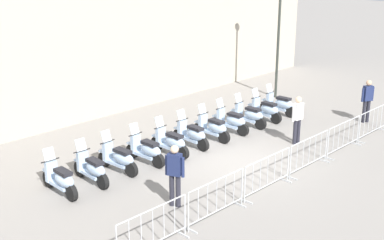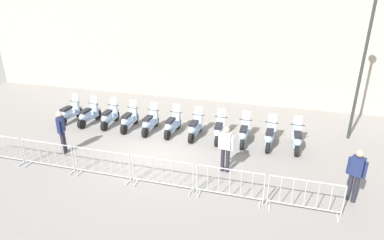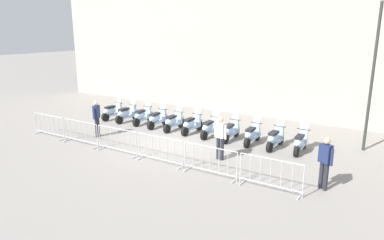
{
  "view_description": "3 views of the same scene",
  "coord_description": "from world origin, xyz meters",
  "px_view_note": "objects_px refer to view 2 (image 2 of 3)",
  "views": [
    {
      "loc": [
        -12.32,
        -9.96,
        6.49
      ],
      "look_at": [
        -0.33,
        1.62,
        1.13
      ],
      "focal_mm": 48.88,
      "sensor_mm": 36.0,
      "label": 1
    },
    {
      "loc": [
        4.45,
        -10.32,
        6.01
      ],
      "look_at": [
        0.93,
        1.87,
        0.82
      ],
      "focal_mm": 30.05,
      "sensor_mm": 36.0,
      "label": 2
    },
    {
      "loc": [
        8.74,
        -12.07,
        4.96
      ],
      "look_at": [
        0.35,
        1.41,
        0.84
      ],
      "focal_mm": 32.88,
      "sensor_mm": 36.0,
      "label": 3
    }
  ],
  "objects_px": {
    "motorcycle_6": "(195,128)",
    "officer_mid_plaza": "(226,146)",
    "barrier_segment_2": "(102,164)",
    "barrier_segment_3": "(162,174)",
    "motorcycle_3": "(129,120)",
    "barrier_segment_1": "(48,156)",
    "motorcycle_10": "(297,139)",
    "motorcycle_1": "(88,115)",
    "motorcycle_5": "(172,125)",
    "barrier_segment_5": "(305,196)",
    "motorcycle_7": "(219,131)",
    "motorcycle_2": "(109,117)",
    "officer_near_row_end": "(356,173)",
    "motorcycle_8": "(244,134)",
    "street_lamp": "(365,52)",
    "motorcycle_9": "(270,137)",
    "barrier_segment_4": "(230,185)",
    "motorcycle_0": "(69,113)",
    "motorcycle_4": "(150,123)"
  },
  "relations": [
    {
      "from": "barrier_segment_2",
      "to": "barrier_segment_3",
      "type": "bearing_deg",
      "value": 0.0
    },
    {
      "from": "barrier_segment_1",
      "to": "barrier_segment_3",
      "type": "distance_m",
      "value": 4.34
    },
    {
      "from": "motorcycle_3",
      "to": "motorcycle_5",
      "type": "height_order",
      "value": "same"
    },
    {
      "from": "motorcycle_0",
      "to": "motorcycle_6",
      "type": "xyz_separation_m",
      "value": [
        6.32,
        -0.05,
        0.0
      ]
    },
    {
      "from": "motorcycle_0",
      "to": "motorcycle_7",
      "type": "distance_m",
      "value": 7.38
    },
    {
      "from": "motorcycle_7",
      "to": "motorcycle_10",
      "type": "bearing_deg",
      "value": 0.17
    },
    {
      "from": "motorcycle_6",
      "to": "barrier_segment_1",
      "type": "relative_size",
      "value": 0.83
    },
    {
      "from": "motorcycle_5",
      "to": "officer_near_row_end",
      "type": "bearing_deg",
      "value": -23.99
    },
    {
      "from": "motorcycle_0",
      "to": "motorcycle_3",
      "type": "relative_size",
      "value": 1.0
    },
    {
      "from": "motorcycle_10",
      "to": "motorcycle_3",
      "type": "bearing_deg",
      "value": 179.98
    },
    {
      "from": "motorcycle_5",
      "to": "motorcycle_8",
      "type": "height_order",
      "value": "same"
    },
    {
      "from": "motorcycle_6",
      "to": "officer_near_row_end",
      "type": "xyz_separation_m",
      "value": [
        5.78,
        -3.01,
        0.53
      ]
    },
    {
      "from": "motorcycle_2",
      "to": "officer_near_row_end",
      "type": "relative_size",
      "value": 1.0
    },
    {
      "from": "motorcycle_0",
      "to": "barrier_segment_1",
      "type": "bearing_deg",
      "value": -63.39
    },
    {
      "from": "motorcycle_4",
      "to": "motorcycle_5",
      "type": "distance_m",
      "value": 1.05
    },
    {
      "from": "motorcycle_0",
      "to": "motorcycle_6",
      "type": "bearing_deg",
      "value": -0.43
    },
    {
      "from": "motorcycle_2",
      "to": "motorcycle_7",
      "type": "bearing_deg",
      "value": -1.04
    },
    {
      "from": "motorcycle_1",
      "to": "barrier_segment_5",
      "type": "height_order",
      "value": "motorcycle_1"
    },
    {
      "from": "motorcycle_8",
      "to": "motorcycle_3",
      "type": "bearing_deg",
      "value": 179.56
    },
    {
      "from": "motorcycle_9",
      "to": "barrier_segment_2",
      "type": "relative_size",
      "value": 0.83
    },
    {
      "from": "motorcycle_6",
      "to": "officer_mid_plaza",
      "type": "xyz_separation_m",
      "value": [
        1.77,
        -2.39,
        0.53
      ]
    },
    {
      "from": "motorcycle_2",
      "to": "barrier_segment_3",
      "type": "bearing_deg",
      "value": -43.97
    },
    {
      "from": "street_lamp",
      "to": "motorcycle_4",
      "type": "bearing_deg",
      "value": -168.06
    },
    {
      "from": "motorcycle_1",
      "to": "barrier_segment_4",
      "type": "relative_size",
      "value": 0.83
    },
    {
      "from": "motorcycle_1",
      "to": "street_lamp",
      "type": "relative_size",
      "value": 0.28
    },
    {
      "from": "officer_near_row_end",
      "to": "motorcycle_9",
      "type": "bearing_deg",
      "value": 131.19
    },
    {
      "from": "motorcycle_2",
      "to": "motorcycle_6",
      "type": "distance_m",
      "value": 4.21
    },
    {
      "from": "motorcycle_8",
      "to": "barrier_segment_3",
      "type": "bearing_deg",
      "value": -117.62
    },
    {
      "from": "motorcycle_9",
      "to": "motorcycle_2",
      "type": "bearing_deg",
      "value": 178.99
    },
    {
      "from": "officer_mid_plaza",
      "to": "motorcycle_7",
      "type": "bearing_deg",
      "value": 106.53
    },
    {
      "from": "motorcycle_5",
      "to": "officer_mid_plaza",
      "type": "distance_m",
      "value": 3.76
    },
    {
      "from": "motorcycle_0",
      "to": "barrier_segment_2",
      "type": "xyz_separation_m",
      "value": [
        4.18,
        -4.02,
        0.07
      ]
    },
    {
      "from": "motorcycle_3",
      "to": "barrier_segment_1",
      "type": "bearing_deg",
      "value": -106.02
    },
    {
      "from": "motorcycle_8",
      "to": "barrier_segment_4",
      "type": "height_order",
      "value": "motorcycle_8"
    },
    {
      "from": "barrier_segment_2",
      "to": "officer_mid_plaza",
      "type": "distance_m",
      "value": 4.24
    },
    {
      "from": "barrier_segment_4",
      "to": "officer_mid_plaza",
      "type": "xyz_separation_m",
      "value": [
        -0.43,
        1.58,
        0.46
      ]
    },
    {
      "from": "barrier_segment_1",
      "to": "officer_near_row_end",
      "type": "bearing_deg",
      "value": 5.44
    },
    {
      "from": "motorcycle_2",
      "to": "motorcycle_7",
      "type": "xyz_separation_m",
      "value": [
        5.26,
        -0.1,
        0.0
      ]
    },
    {
      "from": "street_lamp",
      "to": "officer_near_row_end",
      "type": "height_order",
      "value": "street_lamp"
    },
    {
      "from": "motorcycle_4",
      "to": "motorcycle_5",
      "type": "bearing_deg",
      "value": 2.09
    },
    {
      "from": "motorcycle_10",
      "to": "barrier_segment_4",
      "type": "distance_m",
      "value": 4.48
    },
    {
      "from": "motorcycle_7",
      "to": "motorcycle_9",
      "type": "relative_size",
      "value": 1.0
    },
    {
      "from": "motorcycle_1",
      "to": "motorcycle_5",
      "type": "bearing_deg",
      "value": -0.06
    },
    {
      "from": "motorcycle_3",
      "to": "barrier_segment_4",
      "type": "relative_size",
      "value": 0.83
    },
    {
      "from": "barrier_segment_2",
      "to": "officer_mid_plaza",
      "type": "bearing_deg",
      "value": 22.08
    },
    {
      "from": "barrier_segment_3",
      "to": "barrier_segment_4",
      "type": "distance_m",
      "value": 2.17
    },
    {
      "from": "motorcycle_2",
      "to": "barrier_segment_2",
      "type": "height_order",
      "value": "motorcycle_2"
    },
    {
      "from": "motorcycle_3",
      "to": "officer_mid_plaza",
      "type": "height_order",
      "value": "officer_mid_plaza"
    },
    {
      "from": "motorcycle_6",
      "to": "motorcycle_2",
      "type": "bearing_deg",
      "value": 178.41
    },
    {
      "from": "barrier_segment_1",
      "to": "barrier_segment_5",
      "type": "distance_m",
      "value": 8.68
    }
  ]
}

